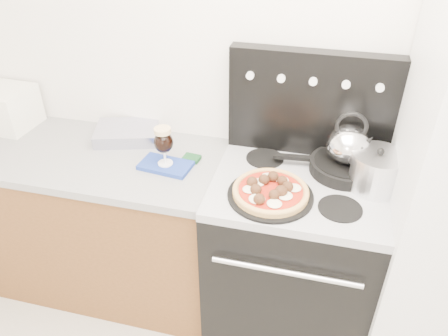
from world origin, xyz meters
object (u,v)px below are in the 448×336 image
(tea_kettle, at_px, (349,142))
(stock_pot, at_px, (376,172))
(pizza, at_px, (271,190))
(base_cabinet, at_px, (94,222))
(stove_body, at_px, (290,259))
(skillet, at_px, (344,167))
(oven_mitt, at_px, (166,166))
(pizza_pan, at_px, (270,195))
(beer_glass, at_px, (164,146))
(toaster_oven, at_px, (1,107))

(tea_kettle, height_order, stock_pot, tea_kettle)
(pizza, bearing_deg, base_cabinet, 170.85)
(stove_body, height_order, stock_pot, stock_pot)
(pizza, relative_size, skillet, 1.03)
(oven_mitt, bearing_deg, pizza_pan, -13.97)
(beer_glass, bearing_deg, skillet, 9.40)
(oven_mitt, distance_m, stock_pot, 0.94)
(beer_glass, height_order, tea_kettle, tea_kettle)
(beer_glass, xyz_separation_m, tea_kettle, (0.81, 0.13, 0.06))
(stove_body, bearing_deg, pizza, -128.81)
(stove_body, xyz_separation_m, beer_glass, (-0.63, -0.01, 0.58))
(beer_glass, distance_m, skillet, 0.83)
(stove_body, bearing_deg, tea_kettle, 34.43)
(skillet, bearing_deg, tea_kettle, 0.00)
(tea_kettle, bearing_deg, skillet, 0.00)
(stock_pot, bearing_deg, skillet, 144.54)
(stove_body, height_order, pizza_pan, pizza_pan)
(stove_body, relative_size, skillet, 2.84)
(stove_body, bearing_deg, skillet, 34.43)
(toaster_oven, distance_m, pizza_pan, 1.56)
(base_cabinet, relative_size, tea_kettle, 7.03)
(skillet, relative_size, stock_pot, 1.42)
(stock_pot, bearing_deg, beer_glass, -177.28)
(skillet, height_order, stock_pot, stock_pot)
(oven_mitt, distance_m, pizza, 0.53)
(pizza, distance_m, stock_pot, 0.46)
(skillet, bearing_deg, base_cabinet, -175.45)
(skillet, bearing_deg, stock_pot, -35.46)
(tea_kettle, bearing_deg, pizza, -137.34)
(toaster_oven, height_order, tea_kettle, tea_kettle)
(base_cabinet, distance_m, pizza_pan, 1.12)
(base_cabinet, relative_size, pizza, 4.54)
(skillet, distance_m, tea_kettle, 0.13)
(base_cabinet, xyz_separation_m, oven_mitt, (0.48, -0.03, 0.48))
(toaster_oven, distance_m, pizza, 1.56)
(base_cabinet, xyz_separation_m, stock_pot, (1.42, 0.01, 0.57))
(stove_body, distance_m, pizza, 0.54)
(skillet, bearing_deg, pizza, -138.30)
(pizza, height_order, skillet, pizza)
(stove_body, relative_size, pizza, 2.76)
(stove_body, relative_size, tea_kettle, 4.27)
(pizza_pan, distance_m, skillet, 0.40)
(toaster_oven, height_order, pizza, toaster_oven)
(toaster_oven, bearing_deg, oven_mitt, -7.49)
(base_cabinet, xyz_separation_m, stove_body, (1.10, -0.02, 0.01))
(stove_body, distance_m, stock_pot, 0.64)
(base_cabinet, bearing_deg, pizza, -9.15)
(pizza, height_order, stock_pot, stock_pot)
(oven_mitt, relative_size, pizza_pan, 0.66)
(toaster_oven, distance_m, oven_mitt, 1.03)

